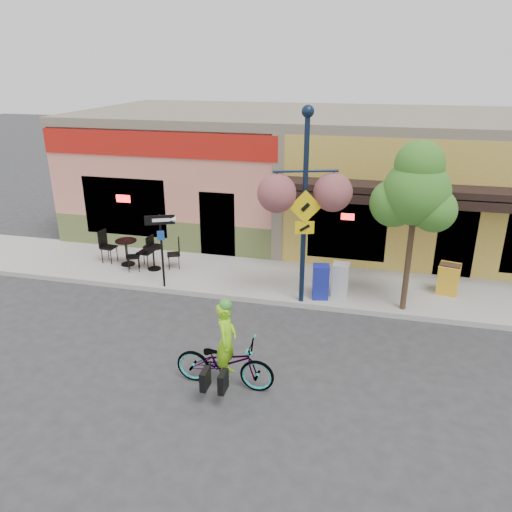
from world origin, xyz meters
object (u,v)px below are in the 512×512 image
Objects in this scene: building at (324,173)px; one_way_sign at (162,251)px; newspaper_box_grey at (340,279)px; lamp_post at (304,210)px; bicycle at (225,362)px; newspaper_box_blue at (321,282)px; cyclist_rider at (227,351)px; street_tree at (412,228)px.

building is 8.45× the size of one_way_sign.
newspaper_box_grey is at bearing -78.91° from building.
one_way_sign is at bearing -118.70° from building.
lamp_post reaches higher than newspaper_box_grey.
bicycle is 4.46m from newspaper_box_blue.
building is at bearing -2.69° from cyclist_rider.
cyclist_rider is 0.75× the size of one_way_sign.
building is 10.88m from cyclist_rider.
building reaches higher than bicycle.
newspaper_box_blue is 0.59m from newspaper_box_grey.
one_way_sign is (-3.07, 3.91, 0.42)m from cyclist_rider.
building is 6.78m from newspaper_box_blue.
newspaper_box_grey is (0.51, 0.30, -0.01)m from newspaper_box_blue.
newspaper_box_grey is at bearing 21.00° from newspaper_box_blue.
cyclist_rider reaches higher than newspaper_box_blue.
newspaper_box_blue is at bearing 15.43° from lamp_post.
newspaper_box_grey is (1.90, 4.52, -0.19)m from cyclist_rider.
cyclist_rider is at bearing -93.60° from building.
building is 4.10× the size of street_tree.
cyclist_rider is 5.66m from street_tree.
newspaper_box_grey is at bearing -15.96° from one_way_sign.
building is at bearing 74.48° from lamp_post.
street_tree is (2.91, -6.67, 0.12)m from building.
cyclist_rider is (-0.68, -10.76, -1.44)m from building.
one_way_sign is at bearing 39.06° from cyclist_rider.
street_tree is at bearing -21.42° from one_way_sign.
street_tree reaches higher than newspaper_box_blue.
newspaper_box_blue is 0.22× the size of street_tree.
cyclist_rider is 4.45m from newspaper_box_blue.
newspaper_box_blue is at bearing -17.95° from bicycle.
cyclist_rider is 4.91m from newspaper_box_grey.
bicycle is at bearing -118.77° from newspaper_box_blue.
lamp_post is at bearing -88.00° from building.
cyclist_rider is 4.45m from lamp_post.
bicycle is at bearing -131.62° from street_tree.
street_tree is at bearing -40.72° from bicycle.
newspaper_box_grey is at bearing -22.40° from bicycle.
street_tree is at bearing -66.42° from building.
bicycle is 0.47× the size of street_tree.
newspaper_box_grey is at bearing 165.70° from street_tree.
building is at bearing 38.32° from one_way_sign.
newspaper_box_blue is (1.44, 4.22, 0.09)m from bicycle.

